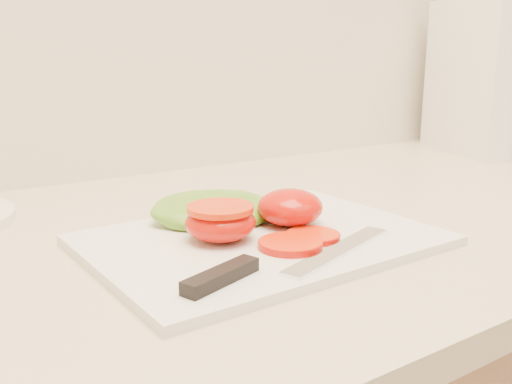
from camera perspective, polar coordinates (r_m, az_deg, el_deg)
cutting_board at (r=0.60m, az=0.54°, el=-4.82°), size 0.36×0.26×0.01m
tomato_half_dome at (r=0.63m, az=3.43°, el=-1.53°), size 0.07×0.07×0.04m
tomato_half_cut at (r=0.58m, az=-3.58°, el=-2.92°), size 0.07×0.07×0.04m
tomato_slice_0 at (r=0.56m, az=3.45°, el=-5.23°), size 0.06×0.06×0.01m
tomato_slice_1 at (r=0.59m, az=5.70°, el=-4.38°), size 0.05×0.05×0.01m
lettuce_leaf_0 at (r=0.65m, az=-4.30°, el=-1.82°), size 0.17×0.14×0.03m
lettuce_leaf_1 at (r=0.67m, az=-1.31°, el=-1.33°), size 0.12×0.12×0.02m
knife at (r=0.51m, az=1.54°, el=-7.29°), size 0.26×0.07×0.01m
appliance at (r=1.26m, az=23.34°, el=10.57°), size 0.28×0.31×0.30m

